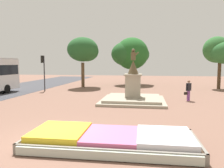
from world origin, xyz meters
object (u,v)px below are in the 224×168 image
at_px(pedestrian_with_handbag, 188,89).
at_px(traffic_light_far_corner, 43,66).
at_px(statue_monument, 133,94).
at_px(flower_planter, 110,139).

bearing_deg(pedestrian_with_handbag, traffic_light_far_corner, 163.90).
bearing_deg(traffic_light_far_corner, statue_monument, -27.49).
bearing_deg(flower_planter, statue_monument, 88.32).
relative_size(traffic_light_far_corner, pedestrian_with_handbag, 2.28).
height_order(flower_planter, traffic_light_far_corner, traffic_light_far_corner).
bearing_deg(statue_monument, pedestrian_with_handbag, 13.64).
xyz_separation_m(flower_planter, statue_monument, (0.28, 9.51, 0.40)).
distance_m(flower_planter, pedestrian_with_handbag, 11.62).
xyz_separation_m(statue_monument, traffic_light_far_corner, (-10.20, 5.31, 2.08)).
distance_m(traffic_light_far_corner, pedestrian_with_handbag, 15.35).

